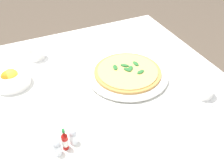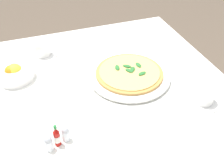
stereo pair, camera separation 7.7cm
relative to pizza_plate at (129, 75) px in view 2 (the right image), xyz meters
The scene contains 9 objects.
dining_table 0.24m from the pizza_plate, 24.64° to the left, with size 1.11×1.11×0.73m.
pizza_plate is the anchor object (origin of this frame).
pizza 0.01m from the pizza_plate, 137.65° to the right, with size 0.27×0.27×0.02m.
coffee_cup_back_corner 0.42m from the pizza_plate, 42.84° to the right, with size 0.13×0.13×0.07m.
coffee_cup_near_right 0.30m from the pizza_plate, 131.24° to the left, with size 0.13×0.13×0.06m.
citrus_bowl 0.46m from the pizza_plate, 18.93° to the right, with size 0.15×0.15×0.07m.
hot_sauce_bottle 0.42m from the pizza_plate, 35.76° to the left, with size 0.02×0.02×0.08m.
salt_shaker 0.45m from the pizza_plate, 34.70° to the left, with size 0.03×0.03×0.06m.
pepper_shaker 0.39m from the pizza_plate, 36.98° to the left, with size 0.03×0.03×0.06m.
Camera 2 is at (0.19, 0.74, 1.41)m, focal length 43.98 mm.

